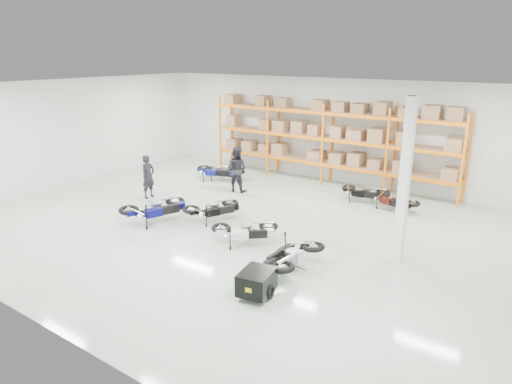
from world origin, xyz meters
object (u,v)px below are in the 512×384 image
Objects in this scene: moto_back_d at (394,198)px; moto_blue_centre at (155,205)px; moto_back_a at (217,168)px; person_back at (237,169)px; person_left at (148,177)px; trailer at (257,282)px; moto_back_b at (224,170)px; moto_silver_left at (245,227)px; moto_back_c at (364,189)px; moto_touring_right at (292,251)px; moto_black_far_left at (214,205)px.

moto_blue_centre is at bearing 152.95° from moto_back_d.
person_back is (1.74, -0.84, 0.39)m from moto_back_a.
person_left is at bearing 150.61° from moto_back_a.
moto_back_b is at bearing 122.61° from trailer.
moto_back_b is at bearing 2.88° from moto_silver_left.
moto_back_a is (-7.33, 7.41, 0.18)m from trailer.
moto_back_a is at bearing -52.62° from moto_blue_centre.
person_back is (1.51, -1.05, 0.45)m from moto_back_b.
person_left is (-7.23, -4.38, 0.36)m from moto_back_c.
trailer is (2.07, -2.37, -0.16)m from moto_silver_left.
person_back is (0.07, 4.45, 0.32)m from moto_blue_centre.
moto_back_b is (-7.09, 6.02, -0.08)m from moto_touring_right.
moto_black_far_left is 0.94× the size of person_back.
trailer is at bearing -179.78° from moto_silver_left.
moto_blue_centre is 1.29× the size of moto_back_d.
moto_blue_centre reaches higher than moto_back_a.
moto_touring_right is 7.48m from person_back.
moto_back_a reaches higher than moto_back_c.
moto_back_a is at bearing -26.54° from moto_black_far_left.
trailer is 0.98× the size of moto_back_b.
moto_back_b is at bearing -15.45° from person_left.
moto_touring_right is at bearing 177.56° from moto_back_c.
person_back reaches higher than moto_back_b.
moto_back_b is 1.01× the size of moto_back_d.
moto_back_d is (6.25, 5.81, -0.14)m from moto_blue_centre.
person_left is at bearing 39.53° from person_back.
moto_back_b is (-7.09, 7.62, 0.11)m from trailer.
moto_silver_left is 6.05m from moto_back_c.
moto_black_far_left is 4.50m from moto_touring_right.
moto_black_far_left is 5.19m from moto_back_b.
moto_blue_centre is 1.27× the size of moto_back_b.
moto_back_b is at bearing -55.50° from moto_blue_centre.
person_left is at bearing 17.38° from moto_black_far_left.
moto_back_c is 0.86× the size of person_back.
moto_back_c is (6.40, 0.65, 0.01)m from moto_back_b.
person_back is (-6.17, -1.36, 0.46)m from moto_back_d.
person_back is at bearing 120.04° from trailer.
moto_back_c is at bearing -109.02° from moto_blue_centre.
moto_back_a reaches higher than moto_back_d.
person_back is (-4.89, -1.70, 0.45)m from moto_back_c.
moto_back_c is at bearing -94.86° from moto_back_b.
moto_silver_left is 7.27m from moto_back_b.
moto_back_a is 0.32m from moto_back_b.
moto_touring_right is 8.25m from person_left.
moto_back_d is (1.28, -0.34, -0.01)m from moto_back_c.
moto_blue_centre reaches higher than trailer.
moto_touring_right is at bearing -165.33° from moto_back_d.
moto_back_b is (-2.95, 4.26, -0.05)m from moto_black_far_left.
moto_silver_left is 6.16m from moto_back_d.
moto_touring_right is at bearing -165.35° from moto_blue_centre.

